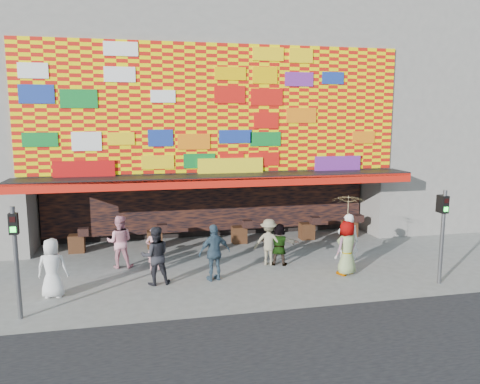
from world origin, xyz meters
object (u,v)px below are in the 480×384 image
Objects in this scene: ped_d at (269,242)px; ped_g at (347,248)px; ped_h at (348,241)px; parasol at (348,210)px; signal_right at (443,226)px; ped_e at (214,252)px; ped_f at (279,244)px; signal_left at (16,250)px; ped_i at (120,242)px; ped_b at (154,249)px; ped_a at (52,268)px; ped_c at (155,256)px.

ped_g is (2.25, -1.58, 0.09)m from ped_d.
parasol is (-0.33, -0.63, 1.22)m from ped_h.
parasol is (-2.53, 1.44, 0.33)m from signal_right.
ped_e is 4.61m from parasol.
parasol is (0.00, -0.00, 1.28)m from ped_g.
ped_d is 0.86× the size of parasol.
ped_f is 0.78× the size of ped_h.
ped_h is (0.33, 0.63, 0.06)m from ped_g.
signal_left is at bearing 3.38° from ped_e.
signal_left is 12.40m from signal_right.
ped_g is at bearing 8.28° from signal_left.
ped_i reaches higher than ped_d.
ped_i is 7.92m from parasol.
ped_e is 0.95× the size of ped_h.
ped_b is (-8.81, 3.30, -1.11)m from signal_right.
parasol is (6.28, -1.87, 1.44)m from ped_b.
ped_a is 0.96× the size of ped_g.
signal_right is 2.00× the size of ped_b.
signal_right is 9.06m from ped_c.
ped_h is 1.05× the size of ped_i.
ped_f is at bearing 142.57° from parasol.
ped_a is 1.06× the size of ped_d.
ped_f is at bearing 4.50° from ped_h.
ped_a is at bearing -10.17° from ped_e.
ped_h is 1.00× the size of parasol.
parasol is (6.29, -0.42, 1.26)m from ped_c.
ped_c is 0.96× the size of ped_h.
ped_g is at bearing 169.48° from ped_i.
ped_e reaches higher than ped_d.
ped_a is at bearing -179.80° from parasol.
ped_a is 0.91× the size of parasol.
parasol is (9.87, 1.44, 0.33)m from signal_left.
parasol is at bearing 169.45° from ped_b.
ped_c reaches higher than ped_g.
ped_d is 0.85× the size of ped_h.
ped_i is (-5.54, 0.93, 0.17)m from ped_f.
ped_g is 1.28m from parasol.
ped_e is (5.46, 1.81, -0.93)m from signal_left.
ped_a is 3.03m from ped_i.
ped_c is at bearing 176.20° from parasol.
signal_left reaches higher than ped_g.
ped_c is 1.88m from ped_e.
signal_left is 10.45m from ped_h.
ped_a is 7.20m from ped_d.
ped_i is (-1.15, 1.97, -0.00)m from ped_c.
ped_f is (0.35, -0.13, -0.07)m from ped_d.
ped_f is 5.62m from ped_i.
ped_c is 4.20m from ped_d.
signal_right is at bearing 161.59° from ped_h.
ped_d is 0.38m from ped_f.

